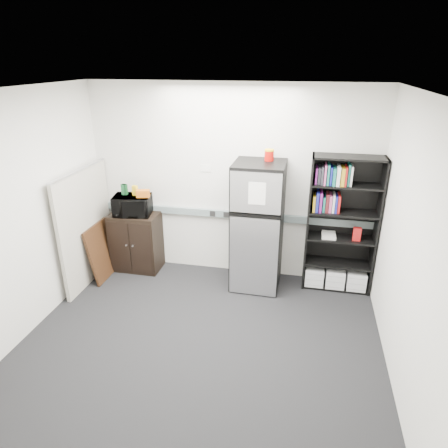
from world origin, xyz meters
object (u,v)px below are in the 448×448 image
microwave (132,205)px  cubicle_partition (86,226)px  bookshelf (341,226)px  refrigerator (257,227)px  cabinet (136,242)px

microwave → cubicle_partition: bearing=-151.6°
bookshelf → microwave: size_ratio=3.58×
refrigerator → cabinet: bearing=178.2°
bookshelf → cubicle_partition: size_ratio=1.14×
cubicle_partition → refrigerator: (2.34, 0.34, 0.06)m
microwave → refrigerator: size_ratio=0.30×
cubicle_partition → microwave: 0.69m
refrigerator → cubicle_partition: bearing=-171.0°
bookshelf → cabinet: bearing=-178.7°
bookshelf → cubicle_partition: bearing=-171.9°
cabinet → microwave: (-0.00, -0.02, 0.58)m
cabinet → microwave: bearing=-90.0°
cabinet → bookshelf: bearing=1.3°
cabinet → refrigerator: (1.81, -0.08, 0.44)m
cabinet → refrigerator: size_ratio=0.50×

